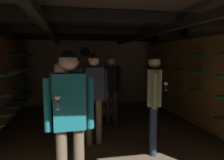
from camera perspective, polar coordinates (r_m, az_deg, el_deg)
name	(u,v)px	position (r m, az deg, el deg)	size (l,w,h in m)	color
ground_plane	(105,138)	(4.48, -2.02, -15.34)	(8.40, 8.40, 0.00)	#7A6651
room_shell	(102,68)	(4.45, -2.69, 3.18)	(4.72, 6.52, 2.41)	tan
wine_crate_stack	(106,104)	(6.11, -1.69, -6.53)	(0.52, 0.35, 0.60)	brown
display_bottle	(102,89)	(6.06, -2.76, -2.44)	(0.08, 0.08, 0.35)	#194723
person_host_center	(94,90)	(3.92, -4.98, -2.74)	(0.53, 0.27, 1.71)	brown
person_guest_near_left	(69,112)	(2.39, -11.40, -8.43)	(0.54, 0.34, 1.72)	brown
person_guest_rear_center	(77,83)	(5.37, -9.55, -0.91)	(0.50, 0.42, 1.64)	#4C473D
person_guest_far_right	(111,83)	(5.05, -0.16, -0.91)	(0.46, 0.38, 1.68)	#2D2D33
person_guest_far_left	(59,89)	(4.90, -14.04, -2.44)	(0.37, 0.47, 1.55)	#4C473D
person_guest_mid_left	(60,99)	(3.70, -13.80, -5.04)	(0.37, 0.53, 1.57)	#2D2D33
person_guest_mid_right	(154,94)	(3.62, 11.22, -3.80)	(0.32, 0.52, 1.69)	#232D4C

